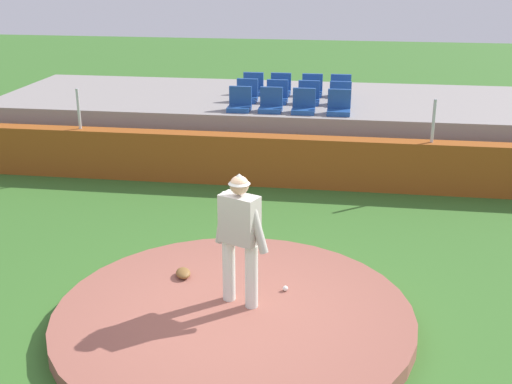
{
  "coord_description": "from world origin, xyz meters",
  "views": [
    {
      "loc": [
        1.34,
        -7.11,
        4.38
      ],
      "look_at": [
        0.0,
        1.9,
        1.1
      ],
      "focal_mm": 46.06,
      "sensor_mm": 36.0,
      "label": 1
    }
  ],
  "objects": [
    {
      "name": "brick_barrier",
      "position": [
        0.0,
        5.43,
        0.51
      ],
      "size": [
        15.72,
        0.4,
        1.02
      ],
      "primitive_type": "cube",
      "color": "#974918",
      "rests_on": "ground_plane"
    },
    {
      "name": "stadium_chair_5",
      "position": [
        -0.35,
        7.43,
        1.42
      ],
      "size": [
        0.48,
        0.44,
        0.5
      ],
      "rotation": [
        0.0,
        0.0,
        3.14
      ],
      "color": "#1E4892",
      "rests_on": "bleacher_platform"
    },
    {
      "name": "stadium_chair_3",
      "position": [
        1.07,
        6.5,
        1.42
      ],
      "size": [
        0.48,
        0.44,
        0.5
      ],
      "rotation": [
        0.0,
        0.0,
        3.14
      ],
      "color": "#1E4892",
      "rests_on": "bleacher_platform"
    },
    {
      "name": "baseball",
      "position": [
        0.59,
        0.6,
        0.24
      ],
      "size": [
        0.07,
        0.07,
        0.07
      ],
      "primitive_type": "sphere",
      "color": "white",
      "rests_on": "pitchers_mound"
    },
    {
      "name": "stadium_chair_2",
      "position": [
        0.33,
        6.51,
        1.42
      ],
      "size": [
        0.48,
        0.44,
        0.5
      ],
      "rotation": [
        0.0,
        0.0,
        3.14
      ],
      "color": "#1E4892",
      "rests_on": "bleacher_platform"
    },
    {
      "name": "fence_post_left",
      "position": [
        -4.21,
        5.43,
        1.43
      ],
      "size": [
        0.06,
        0.06,
        0.84
      ],
      "primitive_type": "cylinder",
      "color": "silver",
      "rests_on": "brick_barrier"
    },
    {
      "name": "stadium_chair_4",
      "position": [
        -1.04,
        7.45,
        1.42
      ],
      "size": [
        0.48,
        0.44,
        0.5
      ],
      "rotation": [
        0.0,
        0.0,
        3.14
      ],
      "color": "#1E4892",
      "rests_on": "bleacher_platform"
    },
    {
      "name": "stadium_chair_6",
      "position": [
        0.37,
        7.42,
        1.42
      ],
      "size": [
        0.48,
        0.44,
        0.5
      ],
      "rotation": [
        0.0,
        0.0,
        3.14
      ],
      "color": "#1E4892",
      "rests_on": "bleacher_platform"
    },
    {
      "name": "stadium_chair_10",
      "position": [
        0.38,
        8.32,
        1.42
      ],
      "size": [
        0.48,
        0.44,
        0.5
      ],
      "rotation": [
        0.0,
        0.0,
        3.14
      ],
      "color": "#1E4892",
      "rests_on": "bleacher_platform"
    },
    {
      "name": "stadium_chair_7",
      "position": [
        1.07,
        7.41,
        1.42
      ],
      "size": [
        0.48,
        0.44,
        0.5
      ],
      "rotation": [
        0.0,
        0.0,
        3.14
      ],
      "color": "#1E4892",
      "rests_on": "bleacher_platform"
    },
    {
      "name": "fence_post_right",
      "position": [
        2.89,
        5.43,
        1.43
      ],
      "size": [
        0.06,
        0.06,
        0.84
      ],
      "primitive_type": "cylinder",
      "color": "silver",
      "rests_on": "brick_barrier"
    },
    {
      "name": "stadium_chair_0",
      "position": [
        -1.04,
        6.52,
        1.42
      ],
      "size": [
        0.48,
        0.44,
        0.5
      ],
      "rotation": [
        0.0,
        0.0,
        3.14
      ],
      "color": "#1E4892",
      "rests_on": "bleacher_platform"
    },
    {
      "name": "pitcher",
      "position": [
        0.05,
        0.21,
        1.21
      ],
      "size": [
        0.75,
        0.43,
        1.74
      ],
      "rotation": [
        0.0,
        0.0,
        -0.42
      ],
      "color": "silver",
      "rests_on": "pitchers_mound"
    },
    {
      "name": "pitchers_mound",
      "position": [
        0.0,
        0.0,
        0.1
      ],
      "size": [
        4.52,
        4.52,
        0.2
      ],
      "primitive_type": "cylinder",
      "color": "#915345",
      "rests_on": "ground_plane"
    },
    {
      "name": "ground_plane",
      "position": [
        0.0,
        0.0,
        0.0
      ],
      "size": [
        60.0,
        60.0,
        0.0
      ],
      "primitive_type": "plane",
      "color": "#366826"
    },
    {
      "name": "fielding_glove",
      "position": [
        -0.85,
        0.8,
        0.26
      ],
      "size": [
        0.29,
        0.35,
        0.11
      ],
      "primitive_type": "ellipsoid",
      "rotation": [
        0.0,
        0.0,
        1.94
      ],
      "color": "brown",
      "rests_on": "pitchers_mound"
    },
    {
      "name": "stadium_chair_9",
      "position": [
        -0.37,
        8.34,
        1.42
      ],
      "size": [
        0.48,
        0.44,
        0.5
      ],
      "rotation": [
        0.0,
        0.0,
        3.14
      ],
      "color": "#1E4892",
      "rests_on": "bleacher_platform"
    },
    {
      "name": "stadium_chair_8",
      "position": [
        -1.03,
        8.31,
        1.42
      ],
      "size": [
        0.48,
        0.44,
        0.5
      ],
      "rotation": [
        0.0,
        0.0,
        3.14
      ],
      "color": "#1E4892",
      "rests_on": "bleacher_platform"
    },
    {
      "name": "stadium_chair_1",
      "position": [
        -0.37,
        6.53,
        1.42
      ],
      "size": [
        0.48,
        0.44,
        0.5
      ],
      "rotation": [
        0.0,
        0.0,
        3.14
      ],
      "color": "#1E4892",
      "rests_on": "bleacher_platform"
    },
    {
      "name": "bleacher_platform",
      "position": [
        0.0,
        8.1,
        0.63
      ],
      "size": [
        13.82,
        4.22,
        1.27
      ],
      "primitive_type": "cube",
      "color": "gray",
      "rests_on": "ground_plane"
    },
    {
      "name": "stadium_chair_11",
      "position": [
        1.05,
        8.34,
        1.42
      ],
      "size": [
        0.48,
        0.44,
        0.5
      ],
      "rotation": [
        0.0,
        0.0,
        3.14
      ],
      "color": "#1E4892",
      "rests_on": "bleacher_platform"
    }
  ]
}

